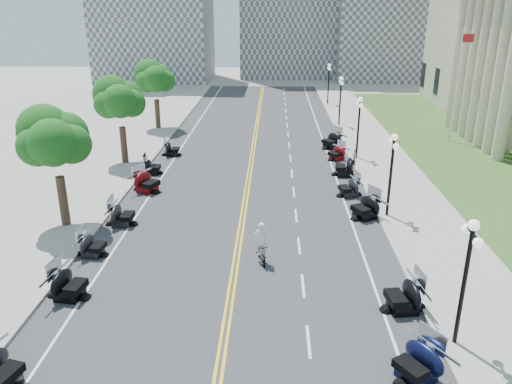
{
  "coord_description": "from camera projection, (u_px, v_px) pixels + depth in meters",
  "views": [
    {
      "loc": [
        1.78,
        -23.65,
        11.87
      ],
      "look_at": [
        0.83,
        2.64,
        2.0
      ],
      "focal_mm": 35.0,
      "sensor_mm": 36.0,
      "label": 1
    }
  ],
  "objects": [
    {
      "name": "sidewalk_north",
      "position": [
        396.0,
        183.0,
        35.33
      ],
      "size": [
        5.0,
        90.0,
        0.15
      ],
      "primitive_type": "cube",
      "color": "#9E9991",
      "rests_on": "ground"
    },
    {
      "name": "street_lamp_3",
      "position": [
        358.0,
        128.0,
        40.12
      ],
      "size": [
        0.5,
        1.2,
        4.9
      ],
      "primitive_type": null,
      "color": "black",
      "rests_on": "sidewalk_north"
    },
    {
      "name": "lane_dash_9",
      "position": [
        292.0,
        173.0,
        37.47
      ],
      "size": [
        0.12,
        2.0,
        0.0
      ],
      "primitive_type": "cube",
      "color": "white",
      "rests_on": "road"
    },
    {
      "name": "tree_4",
      "position": [
        155.0,
        82.0,
        49.35
      ],
      "size": [
        4.8,
        4.8,
        9.2
      ],
      "primitive_type": null,
      "color": "#235619",
      "rests_on": "sidewalk_south"
    },
    {
      "name": "lane_dash_5",
      "position": [
        303.0,
        285.0,
        22.5
      ],
      "size": [
        0.12,
        2.0,
        0.0
      ],
      "primitive_type": "cube",
      "color": "white",
      "rests_on": "road"
    },
    {
      "name": "lane_dash_13",
      "position": [
        287.0,
        125.0,
        52.44
      ],
      "size": [
        0.12,
        2.0,
        0.0
      ],
      "primitive_type": "cube",
      "color": "white",
      "rests_on": "road"
    },
    {
      "name": "street_lamp_2",
      "position": [
        391.0,
        176.0,
        28.89
      ],
      "size": [
        0.5,
        1.2,
        4.9
      ],
      "primitive_type": null,
      "color": "black",
      "rests_on": "sidewalk_north"
    },
    {
      "name": "motorcycle_s_8",
      "position": [
        152.0,
        166.0,
        37.15
      ],
      "size": [
        1.93,
        1.93,
        1.28
      ],
      "primitive_type": null,
      "rotation": [
        0.0,
        0.0,
        1.63
      ],
      "color": "black",
      "rests_on": "road"
    },
    {
      "name": "sidewalk_south",
      "position": [
        103.0,
        179.0,
        36.04
      ],
      "size": [
        5.0,
        90.0,
        0.15
      ],
      "primitive_type": "cube",
      "color": "#9E9991",
      "rests_on": "ground"
    },
    {
      "name": "lane_dash_14",
      "position": [
        286.0,
        117.0,
        56.18
      ],
      "size": [
        0.12,
        2.0,
        0.0
      ],
      "primitive_type": "cube",
      "color": "white",
      "rests_on": "road"
    },
    {
      "name": "motorcycle_s_4",
      "position": [
        68.0,
        283.0,
        21.35
      ],
      "size": [
        2.31,
        2.31,
        1.43
      ],
      "primitive_type": null,
      "rotation": [
        0.0,
        0.0,
        1.43
      ],
      "color": "black",
      "rests_on": "road"
    },
    {
      "name": "road",
      "position": [
        248.0,
        182.0,
        35.71
      ],
      "size": [
        16.0,
        90.0,
        0.01
      ],
      "primitive_type": "cube",
      "color": "#333335",
      "rests_on": "ground"
    },
    {
      "name": "edge_line_north",
      "position": [
        338.0,
        183.0,
        35.49
      ],
      "size": [
        0.12,
        90.0,
        0.0
      ],
      "primitive_type": "cube",
      "color": "white",
      "rests_on": "road"
    },
    {
      "name": "lane_dash_19",
      "position": [
        284.0,
        89.0,
        74.9
      ],
      "size": [
        0.12,
        2.0,
        0.0
      ],
      "primitive_type": "cube",
      "color": "white",
      "rests_on": "road"
    },
    {
      "name": "tree_2",
      "position": [
        55.0,
        146.0,
        26.9
      ],
      "size": [
        4.8,
        4.8,
        9.2
      ],
      "primitive_type": null,
      "color": "#235619",
      "rests_on": "sidewalk_south"
    },
    {
      "name": "lane_dash_11",
      "position": [
        289.0,
        145.0,
        44.96
      ],
      "size": [
        0.12,
        2.0,
        0.0
      ],
      "primitive_type": "cube",
      "color": "white",
      "rests_on": "road"
    },
    {
      "name": "lane_dash_15",
      "position": [
        286.0,
        110.0,
        59.93
      ],
      "size": [
        0.12,
        2.0,
        0.0
      ],
      "primitive_type": "cube",
      "color": "white",
      "rests_on": "road"
    },
    {
      "name": "motorcycle_n_10",
      "position": [
        332.0,
        140.0,
        43.88
      ],
      "size": [
        3.07,
        3.07,
        1.54
      ],
      "primitive_type": null,
      "rotation": [
        0.0,
        0.0,
        -0.95
      ],
      "color": "black",
      "rests_on": "road"
    },
    {
      "name": "tree_3",
      "position": [
        120.0,
        105.0,
        38.12
      ],
      "size": [
        4.8,
        4.8,
        9.2
      ],
      "primitive_type": null,
      "color": "#235619",
      "rests_on": "sidewalk_south"
    },
    {
      "name": "motorcycle_n_3",
      "position": [
        418.0,
        361.0,
        16.65
      ],
      "size": [
        2.84,
        2.84,
        1.44
      ],
      "primitive_type": null,
      "rotation": [
        0.0,
        0.0,
        -0.99
      ],
      "color": "black",
      "rests_on": "road"
    },
    {
      "name": "lane_dash_16",
      "position": [
        285.0,
        104.0,
        63.67
      ],
      "size": [
        0.12,
        2.0,
        0.0
      ],
      "primitive_type": "cube",
      "color": "white",
      "rests_on": "road"
    },
    {
      "name": "bicycle",
      "position": [
        261.0,
        253.0,
        24.39
      ],
      "size": [
        0.9,
        1.8,
        1.04
      ],
      "primitive_type": "imported",
      "rotation": [
        0.0,
        0.0,
        0.25
      ],
      "color": "#A51414",
      "rests_on": "road"
    },
    {
      "name": "street_lamp_4",
      "position": [
        340.0,
        101.0,
        51.35
      ],
      "size": [
        0.5,
        1.2,
        4.9
      ],
      "primitive_type": null,
      "color": "black",
      "rests_on": "sidewalk_north"
    },
    {
      "name": "lawn",
      "position": [
        457.0,
        153.0,
        42.59
      ],
      "size": [
        9.0,
        60.0,
        0.1
      ],
      "primitive_type": "cube",
      "color": "#356023",
      "rests_on": "ground"
    },
    {
      "name": "lane_dash_18",
      "position": [
        284.0,
        94.0,
        71.15
      ],
      "size": [
        0.12,
        2.0,
        0.0
      ],
      "primitive_type": "cube",
      "color": "white",
      "rests_on": "road"
    },
    {
      "name": "ground",
      "position": [
        238.0,
        245.0,
        26.36
      ],
      "size": [
        160.0,
        160.0,
        0.0
      ],
      "primitive_type": "plane",
      "color": "gray"
    },
    {
      "name": "motorcycle_n_4",
      "position": [
        404.0,
        295.0,
        20.45
      ],
      "size": [
        2.39,
        2.39,
        1.48
      ],
      "primitive_type": null,
      "rotation": [
        0.0,
        0.0,
        -1.43
      ],
      "color": "black",
      "rests_on": "road"
    },
    {
      "name": "lane_dash_10",
      "position": [
        290.0,
        158.0,
        41.21
      ],
      "size": [
        0.12,
        2.0,
        0.0
      ],
      "primitive_type": "cube",
      "color": "white",
      "rests_on": "road"
    },
    {
      "name": "motorcycle_n_6",
      "position": [
        365.0,
        206.0,
        29.41
      ],
      "size": [
        2.92,
        2.92,
        1.51
      ],
      "primitive_type": null,
      "rotation": [
        0.0,
        0.0,
        -1.07
      ],
      "color": "black",
      "rests_on": "road"
    },
    {
      "name": "flagpole",
      "position": [
        455.0,
        87.0,
        44.57
      ],
      "size": [
        1.1,
        0.2,
        10.0
      ],
      "primitive_type": null,
      "color": "silver",
      "rests_on": "ground"
    },
    {
      "name": "lane_dash_17",
      "position": [
        285.0,
        99.0,
        67.41
      ],
      "size": [
        0.12,
        2.0,
        0.0
      ],
      "primitive_type": "cube",
      "color": "white",
      "rests_on": "road"
    },
    {
      "name": "motorcycle_s_5",
      "position": [
        92.0,
        244.0,
        25.01
      ],
      "size": [
        1.91,
        1.91,
        1.24
      ],
      "primitive_type": null,
      "rotation": [
        0.0,
        0.0,
        1.49
      ],
      "color": "black",
      "rests_on": "road"
    },
    {
      "name": "lane_dash_12",
      "position": [
        288.0,
        135.0,
        48.7
      ],
      "size": [
        0.12,
        2.0,
        0.0
      ],
      "primitive_type": "cube",
      "color": "white",
      "rests_on": "road"
    },
    {
      "name": "street_lamp_1",
      "position": [
        464.0,
        284.0,
        17.67
      ],
      "size": [
        0.5,
        1.2,
        4.9
      ],
      "primitive_type": null,
      "color": "black",
      "rests_on": "sidewalk_north"
    },
    {
      "name": "street_lamp_5",
      "position": [
        328.0,
        84.0,
        62.58
      ],
      "size": [
        0.5,
        1.2,
        4.9
      ],
      "primitive_type": null,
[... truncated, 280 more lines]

